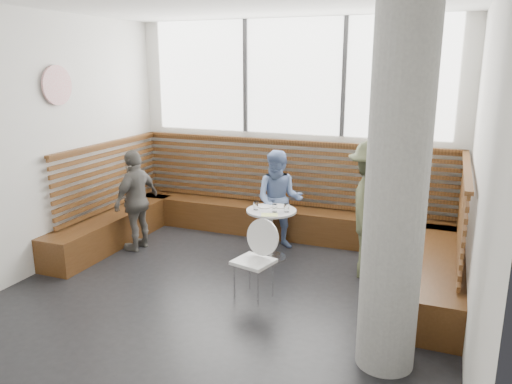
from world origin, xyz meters
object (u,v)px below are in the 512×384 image
at_px(cafe_chair, 256,253).
at_px(child_left, 137,200).
at_px(concrete_column, 396,187).
at_px(child_back, 279,200).
at_px(cafe_table, 271,224).
at_px(adult_man, 373,209).

height_order(cafe_chair, child_left, child_left).
height_order(concrete_column, child_back, concrete_column).
bearing_deg(child_back, concrete_column, -62.49).
relative_size(cafe_table, cafe_chair, 0.78).
bearing_deg(adult_man, cafe_table, 84.40).
distance_m(cafe_chair, child_back, 1.58).
height_order(child_back, child_left, child_left).
bearing_deg(cafe_table, concrete_column, -47.61).
relative_size(concrete_column, adult_man, 1.86).
bearing_deg(concrete_column, child_left, 156.42).
distance_m(child_back, child_left, 2.00).
distance_m(cafe_chair, child_left, 2.24).
bearing_deg(adult_man, child_left, 92.59).
distance_m(cafe_chair, adult_man, 1.55).
relative_size(cafe_table, adult_man, 0.40).
xyz_separation_m(child_back, child_left, (-1.84, -0.78, 0.01)).
bearing_deg(concrete_column, adult_man, 103.10).
bearing_deg(cafe_chair, child_left, 174.15).
distance_m(concrete_column, child_left, 4.07).
xyz_separation_m(cafe_table, cafe_chair, (0.21, -1.10, 0.02)).
bearing_deg(cafe_chair, child_back, 113.79).
bearing_deg(cafe_table, child_back, 95.94).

